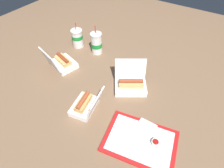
% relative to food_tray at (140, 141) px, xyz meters
% --- Properties ---
extents(ground_plane, '(3.20, 3.20, 0.00)m').
position_rel_food_tray_xyz_m(ground_plane, '(0.35, -0.23, -0.01)').
color(ground_plane, brown).
extents(food_tray, '(0.41, 0.32, 0.01)m').
position_rel_food_tray_xyz_m(food_tray, '(0.00, 0.00, 0.00)').
color(food_tray, red).
rests_on(food_tray, ground_plane).
extents(ketchup_cup, '(0.04, 0.04, 0.02)m').
position_rel_food_tray_xyz_m(ketchup_cup, '(-0.07, -0.02, 0.02)').
color(ketchup_cup, white).
rests_on(ketchup_cup, food_tray).
extents(napkin_stack, '(0.10, 0.10, 0.00)m').
position_rel_food_tray_xyz_m(napkin_stack, '(0.01, -0.08, 0.01)').
color(napkin_stack, white).
rests_on(napkin_stack, food_tray).
extents(plastic_fork, '(0.09, 0.08, 0.00)m').
position_rel_food_tray_xyz_m(plastic_fork, '(-0.11, 0.05, 0.01)').
color(plastic_fork, white).
rests_on(plastic_fork, food_tray).
extents(clamshell_hotdog_left, '(0.19, 0.20, 0.16)m').
position_rel_food_tray_xyz_m(clamshell_hotdog_left, '(0.37, -0.01, 0.03)').
color(clamshell_hotdog_left, white).
rests_on(clamshell_hotdog_left, ground_plane).
extents(clamshell_hotdog_center, '(0.27, 0.26, 0.17)m').
position_rel_food_tray_xyz_m(clamshell_hotdog_center, '(0.23, -0.31, 0.03)').
color(clamshell_hotdog_center, white).
rests_on(clamshell_hotdog_center, ground_plane).
extents(clamshell_hotdog_right, '(0.23, 0.23, 0.18)m').
position_rel_food_tray_xyz_m(clamshell_hotdog_right, '(0.76, -0.22, 0.04)').
color(clamshell_hotdog_right, white).
rests_on(clamshell_hotdog_right, ground_plane).
extents(soda_cup_right, '(0.09, 0.09, 0.23)m').
position_rel_food_tray_xyz_m(soda_cup_right, '(0.66, -0.52, 0.08)').
color(soda_cup_right, white).
rests_on(soda_cup_right, ground_plane).
extents(soda_cup_front, '(0.09, 0.09, 0.21)m').
position_rel_food_tray_xyz_m(soda_cup_front, '(0.85, -0.50, 0.07)').
color(soda_cup_front, white).
rests_on(soda_cup_front, ground_plane).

